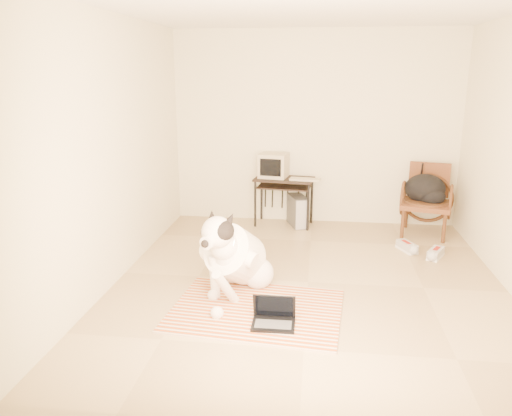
% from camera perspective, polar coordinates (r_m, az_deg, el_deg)
% --- Properties ---
extents(floor, '(4.50, 4.50, 0.00)m').
position_cam_1_polar(floor, '(5.31, 5.97, -8.41)').
color(floor, tan).
rests_on(floor, ground).
extents(ceiling, '(4.50, 4.50, 0.00)m').
position_cam_1_polar(ceiling, '(4.89, 6.91, 21.91)').
color(ceiling, white).
rests_on(ceiling, wall_back).
extents(wall_back, '(4.50, 0.00, 4.50)m').
position_cam_1_polar(wall_back, '(7.16, 6.73, 8.99)').
color(wall_back, beige).
rests_on(wall_back, floor).
extents(wall_front, '(4.50, 0.00, 4.50)m').
position_cam_1_polar(wall_front, '(2.73, 5.56, -1.46)').
color(wall_front, beige).
rests_on(wall_front, floor).
extents(wall_left, '(0.00, 4.50, 4.50)m').
position_cam_1_polar(wall_left, '(5.34, -15.72, 6.36)').
color(wall_left, beige).
rests_on(wall_left, floor).
extents(rug, '(1.64, 1.31, 0.02)m').
position_cam_1_polar(rug, '(4.69, 0.03, -11.58)').
color(rug, '#C6420B').
rests_on(rug, floor).
extents(dog, '(0.70, 1.29, 0.94)m').
position_cam_1_polar(dog, '(4.92, -2.39, -5.63)').
color(dog, white).
rests_on(dog, rug).
extents(laptop, '(0.37, 0.27, 0.26)m').
position_cam_1_polar(laptop, '(4.42, 2.03, -12.36)').
color(laptop, black).
rests_on(laptop, rug).
extents(computer_desk, '(0.87, 0.55, 0.68)m').
position_cam_1_polar(computer_desk, '(7.03, 3.22, 2.64)').
color(computer_desk, black).
rests_on(computer_desk, floor).
extents(crt_monitor, '(0.43, 0.41, 0.34)m').
position_cam_1_polar(crt_monitor, '(7.06, 2.03, 4.90)').
color(crt_monitor, '#B5A98E').
rests_on(crt_monitor, computer_desk).
extents(desk_keyboard, '(0.43, 0.21, 0.03)m').
position_cam_1_polar(desk_keyboard, '(6.90, 5.64, 3.27)').
color(desk_keyboard, '#B5A98E').
rests_on(desk_keyboard, computer_desk).
extents(pc_tower, '(0.33, 0.50, 0.43)m').
position_cam_1_polar(pc_tower, '(7.11, 4.78, -0.33)').
color(pc_tower, '#4A4A4C').
rests_on(pc_tower, floor).
extents(rattan_chair, '(0.75, 0.74, 0.94)m').
position_cam_1_polar(rattan_chair, '(7.04, 18.91, 0.90)').
color(rattan_chair, brown).
rests_on(rattan_chair, floor).
extents(backpack, '(0.53, 0.47, 0.39)m').
position_cam_1_polar(backpack, '(6.98, 18.90, 1.97)').
color(backpack, black).
rests_on(backpack, rattan_chair).
extents(sneaker_left, '(0.25, 0.34, 0.11)m').
position_cam_1_polar(sneaker_left, '(6.41, 16.85, -4.29)').
color(sneaker_left, silver).
rests_on(sneaker_left, floor).
extents(sneaker_right, '(0.26, 0.34, 0.11)m').
position_cam_1_polar(sneaker_right, '(6.29, 19.85, -4.93)').
color(sneaker_right, silver).
rests_on(sneaker_right, floor).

